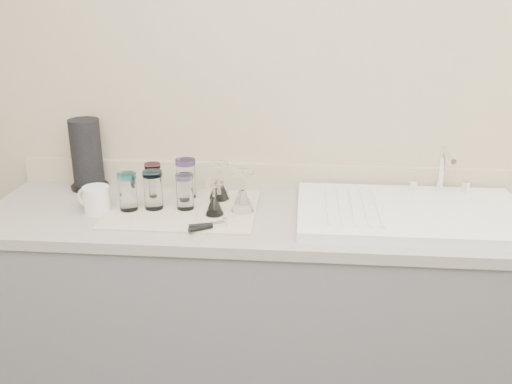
# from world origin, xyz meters

# --- Properties ---
(room_envelope) EXTENTS (3.54, 3.50, 2.52)m
(room_envelope) POSITION_xyz_m (0.00, 0.00, 1.56)
(room_envelope) COLOR #515156
(room_envelope) RESTS_ON ground
(counter_unit) EXTENTS (2.06, 0.62, 0.90)m
(counter_unit) POSITION_xyz_m (0.00, 1.20, 0.45)
(counter_unit) COLOR slate
(counter_unit) RESTS_ON ground
(sink_unit) EXTENTS (0.82, 0.50, 0.22)m
(sink_unit) POSITION_xyz_m (0.55, 1.20, 0.92)
(sink_unit) COLOR white
(sink_unit) RESTS_ON counter_unit
(dish_towel) EXTENTS (0.55, 0.42, 0.01)m
(dish_towel) POSITION_xyz_m (-0.29, 1.20, 0.90)
(dish_towel) COLOR beige
(dish_towel) RESTS_ON counter_unit
(tumbler_cyan) EXTENTS (0.06, 0.06, 0.13)m
(tumbler_cyan) POSITION_xyz_m (-0.44, 1.34, 0.97)
(tumbler_cyan) COLOR white
(tumbler_cyan) RESTS_ON dish_towel
(tumbler_purple) EXTENTS (0.08, 0.08, 0.16)m
(tumbler_purple) POSITION_xyz_m (-0.30, 1.31, 0.99)
(tumbler_purple) COLOR white
(tumbler_purple) RESTS_ON dish_towel
(tumbler_magenta) EXTENTS (0.07, 0.07, 0.14)m
(tumbler_magenta) POSITION_xyz_m (-0.49, 1.17, 0.98)
(tumbler_magenta) COLOR white
(tumbler_magenta) RESTS_ON dish_towel
(tumbler_blue) EXTENTS (0.07, 0.07, 0.15)m
(tumbler_blue) POSITION_xyz_m (-0.40, 1.19, 0.98)
(tumbler_blue) COLOR white
(tumbler_blue) RESTS_ON dish_towel
(tumbler_lavender) EXTENTS (0.07, 0.07, 0.13)m
(tumbler_lavender) POSITION_xyz_m (-0.28, 1.20, 0.98)
(tumbler_lavender) COLOR white
(tumbler_lavender) RESTS_ON dish_towel
(goblet_back_left) EXTENTS (0.08, 0.08, 0.15)m
(goblet_back_left) POSITION_xyz_m (-0.17, 1.31, 0.96)
(goblet_back_left) COLOR white
(goblet_back_left) RESTS_ON dish_towel
(goblet_front_left) EXTENTS (0.07, 0.07, 0.12)m
(goblet_front_left) POSITION_xyz_m (-0.16, 1.15, 0.95)
(goblet_front_left) COLOR white
(goblet_front_left) RESTS_ON dish_towel
(goblet_front_right) EXTENTS (0.09, 0.09, 0.15)m
(goblet_front_right) POSITION_xyz_m (-0.07, 1.19, 0.96)
(goblet_front_right) COLOR white
(goblet_front_right) RESTS_ON dish_towel
(can_opener) EXTENTS (0.13, 0.09, 0.02)m
(can_opener) POSITION_xyz_m (-0.17, 1.02, 0.92)
(can_opener) COLOR silver
(can_opener) RESTS_ON dish_towel
(white_mug) EXTENTS (0.15, 0.13, 0.10)m
(white_mug) POSITION_xyz_m (-0.61, 1.15, 0.95)
(white_mug) COLOR white
(white_mug) RESTS_ON counter_unit
(paper_towel_roll) EXTENTS (0.15, 0.15, 0.29)m
(paper_towel_roll) POSITION_xyz_m (-0.73, 1.41, 1.04)
(paper_towel_roll) COLOR black
(paper_towel_roll) RESTS_ON counter_unit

